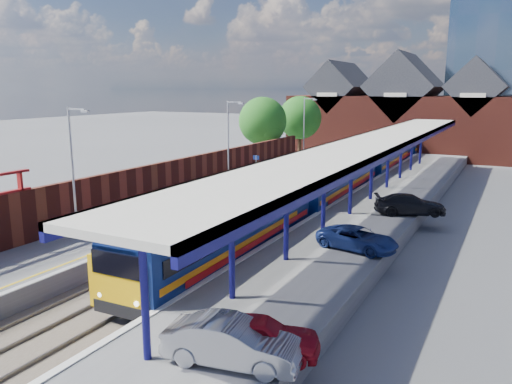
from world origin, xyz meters
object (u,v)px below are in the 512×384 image
platform_sign (256,165)px  parked_car_dark (410,204)px  lamp_post_b (74,165)px  parked_car_blue (357,238)px  lamp_post_d (305,126)px  train (363,163)px  parked_car_red (257,336)px  lamp_post_c (230,139)px  parked_car_silver (233,342)px

platform_sign → parked_car_dark: platform_sign is taller
lamp_post_b → platform_sign: 18.20m
parked_car_dark → parked_car_blue: 8.65m
lamp_post_d → train: bearing=-30.6°
platform_sign → parked_car_red: platform_sign is taller
lamp_post_b → parked_car_blue: size_ratio=1.71×
lamp_post_c → parked_car_silver: bearing=-59.2°
parked_car_silver → lamp_post_d: bearing=9.0°
platform_sign → parked_car_silver: bearing=-63.7°
platform_sign → lamp_post_d: bearing=95.6°
lamp_post_b → parked_car_silver: bearing=-27.1°
lamp_post_b → parked_car_red: bearing=-24.0°
platform_sign → parked_car_dark: (13.43, -4.33, -1.04)m
lamp_post_d → parked_car_dark: lamp_post_d is taller
lamp_post_c → parked_car_blue: bearing=-38.2°
train → parked_car_blue: train is taller
lamp_post_c → lamp_post_d: (0.00, 16.00, 0.00)m
lamp_post_c → platform_sign: lamp_post_c is taller
parked_car_silver → parked_car_blue: 12.11m
parked_car_dark → lamp_post_d: bearing=16.8°
lamp_post_b → lamp_post_c: bearing=90.0°
lamp_post_c → parked_car_dark: bearing=-8.9°
train → parked_car_dark: size_ratio=14.77×
lamp_post_b → parked_car_silver: (13.75, -7.03, -3.32)m
parked_car_blue → platform_sign: bearing=56.1°
train → parked_car_blue: 23.09m
lamp_post_c → lamp_post_d: 16.00m
train → lamp_post_c: lamp_post_c is taller
parked_car_silver → parked_car_red: bearing=-42.2°
parked_car_red → parked_car_silver: parked_car_silver is taller
lamp_post_c → parked_car_silver: size_ratio=1.71×
lamp_post_b → parked_car_silver: 15.79m
parked_car_red → parked_car_blue: bearing=-20.1°
lamp_post_d → parked_car_silver: 41.51m
lamp_post_c → train: bearing=55.3°
lamp_post_b → platform_sign: size_ratio=2.80×
platform_sign → parked_car_dark: size_ratio=0.56×
lamp_post_b → lamp_post_c: (0.00, 16.00, 0.00)m
train → lamp_post_b: size_ratio=9.42×
lamp_post_c → parked_car_silver: 27.03m
train → parked_car_blue: size_ratio=16.15×
parked_car_dark → train: bearing=4.8°
lamp_post_c → parked_car_blue: size_ratio=1.71×
parked_car_dark → parked_car_blue: size_ratio=1.09×
lamp_post_d → parked_car_red: bearing=-69.7°
train → parked_car_silver: train is taller
platform_sign → parked_car_silver: 27.95m
lamp_post_c → parked_car_red: bearing=-57.6°
parked_car_blue → lamp_post_b: bearing=122.1°
train → parked_car_red: train is taller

